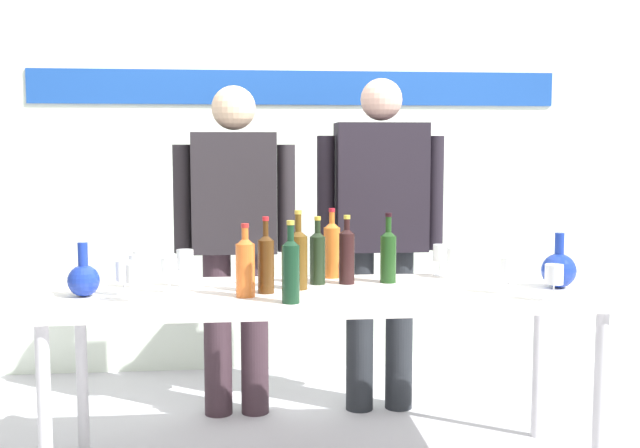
# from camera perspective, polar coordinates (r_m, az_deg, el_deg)

# --- Properties ---
(back_wall) EXTENTS (4.47, 0.11, 3.00)m
(back_wall) POSITION_cam_1_polar(r_m,az_deg,el_deg) (4.63, -1.74, 7.64)
(back_wall) COLOR white
(back_wall) RESTS_ON ground
(display_table) EXTENTS (2.19, 0.72, 0.77)m
(display_table) POSITION_cam_1_polar(r_m,az_deg,el_deg) (3.11, 0.27, -6.08)
(display_table) COLOR white
(display_table) RESTS_ON ground
(decanter_blue_left) EXTENTS (0.12, 0.12, 0.21)m
(decanter_blue_left) POSITION_cam_1_polar(r_m,az_deg,el_deg) (3.09, -17.31, -3.95)
(decanter_blue_left) COLOR #19329B
(decanter_blue_left) RESTS_ON display_table
(decanter_blue_right) EXTENTS (0.14, 0.14, 0.23)m
(decanter_blue_right) POSITION_cam_1_polar(r_m,az_deg,el_deg) (3.29, 17.46, -3.27)
(decanter_blue_right) COLOR #1A349D
(decanter_blue_right) RESTS_ON display_table
(presenter_left) EXTENTS (0.60, 0.22, 1.65)m
(presenter_left) POSITION_cam_1_polar(r_m,az_deg,el_deg) (3.80, -6.40, -0.38)
(presenter_left) COLOR #37262E
(presenter_left) RESTS_ON ground
(presenter_right) EXTENTS (0.65, 0.22, 1.69)m
(presenter_right) POSITION_cam_1_polar(r_m,az_deg,el_deg) (3.86, 4.55, 0.19)
(presenter_right) COLOR #202328
(presenter_right) RESTS_ON ground
(wine_bottle_0) EXTENTS (0.07, 0.07, 0.29)m
(wine_bottle_0) POSITION_cam_1_polar(r_m,az_deg,el_deg) (3.22, 2.03, -2.26)
(wine_bottle_0) COLOR black
(wine_bottle_0) RESTS_ON display_table
(wine_bottle_1) EXTENTS (0.07, 0.07, 0.32)m
(wine_bottle_1) POSITION_cam_1_polar(r_m,az_deg,el_deg) (3.10, -1.64, -2.48)
(wine_bottle_1) COLOR #523711
(wine_bottle_1) RESTS_ON display_table
(wine_bottle_2) EXTENTS (0.07, 0.07, 0.31)m
(wine_bottle_2) POSITION_cam_1_polar(r_m,az_deg,el_deg) (2.82, -2.21, -3.33)
(wine_bottle_2) COLOR #12321E
(wine_bottle_2) RESTS_ON display_table
(wine_bottle_3) EXTENTS (0.07, 0.07, 0.29)m
(wine_bottle_3) POSITION_cam_1_polar(r_m,az_deg,el_deg) (3.21, -0.18, -2.38)
(wine_bottle_3) COLOR black
(wine_bottle_3) RESTS_ON display_table
(wine_bottle_4) EXTENTS (0.07, 0.07, 0.30)m
(wine_bottle_4) POSITION_cam_1_polar(r_m,az_deg,el_deg) (3.26, 5.14, -2.25)
(wine_bottle_4) COLOR #193B15
(wine_bottle_4) RESTS_ON display_table
(wine_bottle_5) EXTENTS (0.07, 0.07, 0.31)m
(wine_bottle_5) POSITION_cam_1_polar(r_m,az_deg,el_deg) (3.37, 0.89, -1.80)
(wine_bottle_5) COLOR orange
(wine_bottle_5) RESTS_ON display_table
(wine_bottle_6) EXTENTS (0.07, 0.07, 0.31)m
(wine_bottle_6) POSITION_cam_1_polar(r_m,az_deg,el_deg) (3.02, -4.08, -2.82)
(wine_bottle_6) COLOR #44280F
(wine_bottle_6) RESTS_ON display_table
(wine_bottle_7) EXTENTS (0.07, 0.07, 0.29)m
(wine_bottle_7) POSITION_cam_1_polar(r_m,az_deg,el_deg) (2.96, -5.62, -3.07)
(wine_bottle_7) COLOR #D26225
(wine_bottle_7) RESTS_ON display_table
(wine_glass_left_0) EXTENTS (0.07, 0.07, 0.16)m
(wine_glass_left_0) POSITION_cam_1_polar(r_m,az_deg,el_deg) (3.20, -10.09, -2.72)
(wine_glass_left_0) COLOR white
(wine_glass_left_0) RESTS_ON display_table
(wine_glass_left_1) EXTENTS (0.07, 0.07, 0.13)m
(wine_glass_left_1) POSITION_cam_1_polar(r_m,az_deg,el_deg) (3.40, -13.27, -2.60)
(wine_glass_left_1) COLOR white
(wine_glass_left_1) RESTS_ON display_table
(wine_glass_left_2) EXTENTS (0.06, 0.06, 0.14)m
(wine_glass_left_2) POSITION_cam_1_polar(r_m,az_deg,el_deg) (3.22, -13.64, -2.99)
(wine_glass_left_2) COLOR white
(wine_glass_left_2) RESTS_ON display_table
(wine_glass_left_3) EXTENTS (0.07, 0.07, 0.14)m
(wine_glass_left_3) POSITION_cam_1_polar(r_m,az_deg,el_deg) (2.92, -13.71, -3.69)
(wine_glass_left_3) COLOR white
(wine_glass_left_3) RESTS_ON display_table
(wine_glass_left_4) EXTENTS (0.06, 0.06, 0.14)m
(wine_glass_left_4) POSITION_cam_1_polar(r_m,az_deg,el_deg) (3.07, -11.27, -3.26)
(wine_glass_left_4) COLOR white
(wine_glass_left_4) RESTS_ON display_table
(wine_glass_left_5) EXTENTS (0.06, 0.06, 0.14)m
(wine_glass_left_5) POSITION_cam_1_polar(r_m,az_deg,el_deg) (3.06, -14.51, -3.47)
(wine_glass_left_5) COLOR white
(wine_glass_left_5) RESTS_ON display_table
(wine_glass_right_0) EXTENTS (0.07, 0.07, 0.14)m
(wine_glass_right_0) POSITION_cam_1_polar(r_m,az_deg,el_deg) (2.99, 17.15, -3.68)
(wine_glass_right_0) COLOR white
(wine_glass_right_0) RESTS_ON display_table
(wine_glass_right_1) EXTENTS (0.06, 0.06, 0.14)m
(wine_glass_right_1) POSITION_cam_1_polar(r_m,az_deg,el_deg) (3.40, 9.96, -2.43)
(wine_glass_right_1) COLOR white
(wine_glass_right_1) RESTS_ON display_table
(wine_glass_right_2) EXTENTS (0.07, 0.07, 0.14)m
(wine_glass_right_2) POSITION_cam_1_polar(r_m,az_deg,el_deg) (3.09, 13.94, -3.25)
(wine_glass_right_2) COLOR white
(wine_glass_right_2) RESTS_ON display_table
(wine_glass_right_3) EXTENTS (0.07, 0.07, 0.14)m
(wine_glass_right_3) POSITION_cam_1_polar(r_m,az_deg,el_deg) (3.47, 9.01, -2.22)
(wine_glass_right_3) COLOR white
(wine_glass_right_3) RESTS_ON display_table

